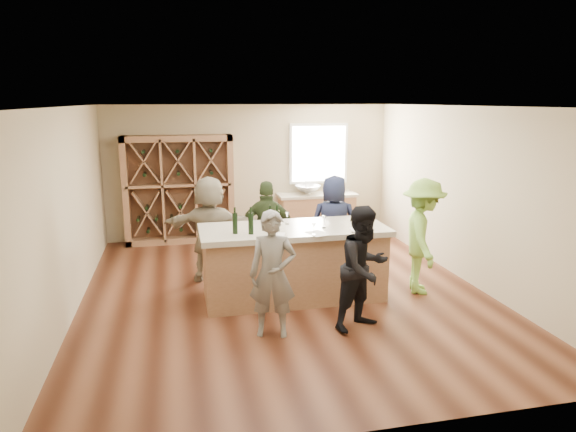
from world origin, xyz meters
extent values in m
cube|color=#562D1B|center=(0.00, 0.00, -0.05)|extent=(6.00, 7.00, 0.10)
cube|color=white|center=(0.00, 0.00, 2.85)|extent=(6.00, 7.00, 0.10)
cube|color=#BDAD89|center=(0.00, 3.55, 1.40)|extent=(6.00, 0.10, 2.80)
cube|color=#BDAD89|center=(0.00, -3.55, 1.40)|extent=(6.00, 0.10, 2.80)
cube|color=#BDAD89|center=(-3.05, 0.00, 1.40)|extent=(0.10, 7.00, 2.80)
cube|color=#BDAD89|center=(3.05, 0.00, 1.40)|extent=(0.10, 7.00, 2.80)
cube|color=white|center=(1.50, 3.47, 1.75)|extent=(1.30, 0.06, 1.30)
cube|color=white|center=(1.50, 3.44, 1.75)|extent=(1.18, 0.01, 1.18)
cube|color=#946846|center=(-1.50, 3.27, 1.10)|extent=(2.20, 0.45, 2.20)
cube|color=#946846|center=(1.40, 3.20, 0.43)|extent=(1.60, 0.58, 0.86)
cube|color=#B3A892|center=(1.40, 3.20, 0.89)|extent=(1.70, 0.62, 0.06)
imported|color=silver|center=(1.20, 3.20, 1.01)|extent=(0.54, 0.54, 0.19)
cylinder|color=silver|center=(1.20, 3.38, 1.07)|extent=(0.02, 0.02, 0.30)
cube|color=#946846|center=(0.09, -0.24, 0.50)|extent=(2.60, 1.00, 1.00)
cube|color=#B3A892|center=(0.09, -0.24, 1.04)|extent=(2.72, 1.12, 0.08)
cylinder|color=black|center=(-0.78, -0.42, 1.23)|extent=(0.09, 0.09, 0.29)
cylinder|color=black|center=(-0.57, -0.49, 1.23)|extent=(0.09, 0.09, 0.30)
cylinder|color=black|center=(-0.29, -0.42, 1.23)|extent=(0.09, 0.09, 0.30)
cylinder|color=black|center=(-0.19, -0.40, 1.23)|extent=(0.10, 0.10, 0.29)
cone|color=white|center=(-0.25, -0.72, 1.16)|extent=(0.07, 0.07, 0.16)
cone|color=white|center=(0.26, -0.72, 1.16)|extent=(0.06, 0.06, 0.16)
cone|color=white|center=(0.83, -0.71, 1.18)|extent=(0.08, 0.08, 0.20)
cone|color=white|center=(0.51, -0.37, 1.17)|extent=(0.07, 0.07, 0.17)
cone|color=white|center=(1.04, -0.45, 1.17)|extent=(0.06, 0.06, 0.17)
cube|color=white|center=(-0.24, -0.63, 1.08)|extent=(0.29, 0.34, 0.00)
cube|color=white|center=(0.33, -0.66, 1.08)|extent=(0.31, 0.37, 0.00)
cube|color=white|center=(0.95, -0.58, 1.08)|extent=(0.22, 0.29, 0.00)
imported|color=slate|center=(-0.45, -1.40, 0.80)|extent=(0.67, 0.56, 1.59)
imported|color=black|center=(0.73, -1.45, 0.81)|extent=(0.89, 0.73, 1.61)
imported|color=#8CC64C|center=(2.05, -0.42, 0.88)|extent=(0.85, 1.24, 1.76)
imported|color=#263319|center=(-0.13, 0.72, 0.81)|extent=(1.03, 0.68, 1.62)
imported|color=#191E38|center=(1.01, 0.74, 0.84)|extent=(0.92, 0.72, 1.67)
imported|color=gray|center=(-1.05, 0.80, 0.86)|extent=(1.69, 0.99, 1.72)
cone|color=white|center=(0.04, -0.04, 1.17)|extent=(0.07, 0.07, 0.18)
camera|label=1|loc=(-1.55, -7.29, 2.89)|focal=32.00mm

